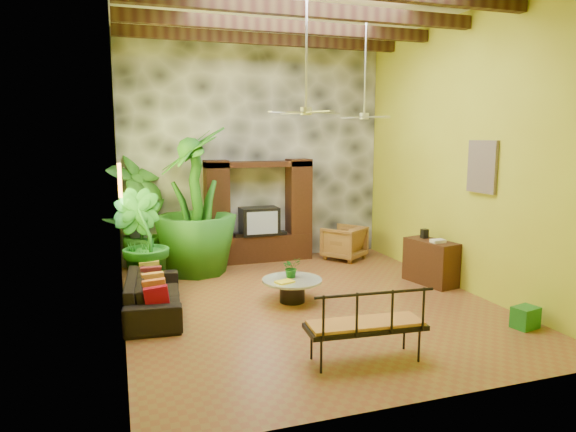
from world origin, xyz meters
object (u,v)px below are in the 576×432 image
object	(u,v)px
sofa	(154,295)
coffee_table	(292,287)
iron_bench	(368,322)
ceiling_fan_front	(306,98)
ceiling_fan_back	(364,106)
tall_plant_a	(139,212)
tall_plant_b	(141,241)
wicker_armchair	(344,243)
green_bin	(525,317)
tall_plant_c	(195,201)
entertainment_center	(259,219)
side_console	(431,262)

from	to	relation	value
sofa	coffee_table	size ratio (longest dim) A/B	2.07
iron_bench	ceiling_fan_front	bearing A→B (deg)	96.51
ceiling_fan_back	tall_plant_a	world-z (taller)	ceiling_fan_back
sofa	tall_plant_b	world-z (taller)	tall_plant_b
wicker_armchair	tall_plant_a	size ratio (longest dim) A/B	0.34
sofa	iron_bench	distance (m)	3.64
tall_plant_b	iron_bench	xyz separation A→B (m)	(2.52, -3.97, -0.41)
ceiling_fan_front	sofa	bearing A→B (deg)	164.00
coffee_table	ceiling_fan_front	bearing A→B (deg)	-85.47
sofa	wicker_armchair	world-z (taller)	wicker_armchair
ceiling_fan_front	wicker_armchair	bearing A→B (deg)	55.63
sofa	wicker_armchair	distance (m)	5.04
wicker_armchair	green_bin	world-z (taller)	wicker_armchair
sofa	green_bin	bearing A→B (deg)	-110.03
ceiling_fan_front	green_bin	size ratio (longest dim) A/B	5.08
tall_plant_c	tall_plant_b	bearing A→B (deg)	-138.29
entertainment_center	ceiling_fan_back	world-z (taller)	ceiling_fan_back
entertainment_center	tall_plant_b	bearing A→B (deg)	-148.53
sofa	tall_plant_a	size ratio (longest dim) A/B	0.85
ceiling_fan_front	sofa	distance (m)	3.93
coffee_table	iron_bench	xyz separation A→B (m)	(0.12, -2.57, 0.28)
tall_plant_a	coffee_table	world-z (taller)	tall_plant_a
ceiling_fan_back	wicker_armchair	distance (m)	3.37
ceiling_fan_back	side_console	distance (m)	3.28
green_bin	tall_plant_a	bearing A→B (deg)	134.93
tall_plant_a	tall_plant_b	bearing A→B (deg)	-91.90
entertainment_center	tall_plant_a	distance (m)	2.61
entertainment_center	sofa	distance (m)	3.88
tall_plant_b	green_bin	world-z (taller)	tall_plant_b
wicker_armchair	ceiling_fan_front	bearing A→B (deg)	19.94
tall_plant_a	coffee_table	bearing A→B (deg)	-52.00
ceiling_fan_back	iron_bench	distance (m)	4.95
ceiling_fan_back	iron_bench	bearing A→B (deg)	-115.30
tall_plant_b	side_console	distance (m)	5.46
tall_plant_a	side_console	bearing A→B (deg)	-28.18
tall_plant_b	green_bin	distance (m)	6.48
coffee_table	green_bin	distance (m)	3.66
side_console	iron_bench	bearing A→B (deg)	-146.76
green_bin	coffee_table	bearing A→B (deg)	142.17
ceiling_fan_front	ceiling_fan_back	world-z (taller)	same
tall_plant_a	side_console	size ratio (longest dim) A/B	2.36
ceiling_fan_front	tall_plant_a	world-z (taller)	ceiling_fan_front
tall_plant_a	coffee_table	xyz separation A→B (m)	(2.35, -3.01, -0.99)
tall_plant_c	coffee_table	size ratio (longest dim) A/B	2.92
tall_plant_a	tall_plant_c	world-z (taller)	tall_plant_c
tall_plant_c	side_console	xyz separation A→B (m)	(4.16, -2.20, -1.08)
ceiling_fan_front	side_console	world-z (taller)	ceiling_fan_front
sofa	coffee_table	distance (m)	2.30
tall_plant_a	tall_plant_b	size ratio (longest dim) A/B	1.32
entertainment_center	ceiling_fan_back	xyz separation A→B (m)	(1.60, -1.94, 2.44)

